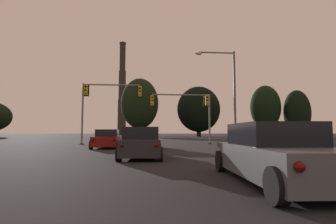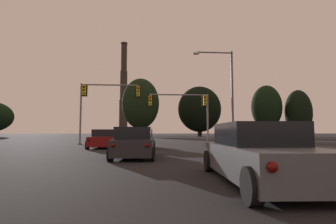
{
  "view_description": "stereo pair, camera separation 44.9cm",
  "coord_description": "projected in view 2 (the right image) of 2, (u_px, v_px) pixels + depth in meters",
  "views": [
    {
      "loc": [
        -0.2,
        -0.24,
        1.19
      ],
      "look_at": [
        4.14,
        48.54,
        5.03
      ],
      "focal_mm": 28.0,
      "sensor_mm": 36.0,
      "label": 1
    },
    {
      "loc": [
        0.25,
        -0.28,
        1.19
      ],
      "look_at": [
        4.14,
        48.54,
        5.03
      ],
      "focal_mm": 28.0,
      "sensor_mm": 36.0,
      "label": 2
    }
  ],
  "objects": [
    {
      "name": "sedan_left_lane_front",
      "position": [
        104.0,
        139.0,
        20.5
      ],
      "size": [
        2.08,
        4.74,
        1.43
      ],
      "rotation": [
        0.0,
        0.0,
        0.02
      ],
      "color": "maroon",
      "rests_on": "ground_plane"
    },
    {
      "name": "sedan_right_lane_third",
      "position": [
        259.0,
        154.0,
        6.25
      ],
      "size": [
        2.2,
        4.78,
        1.43
      ],
      "rotation": [
        0.0,
        0.0,
        -0.05
      ],
      "color": "#4C4F54",
      "rests_on": "ground_plane"
    },
    {
      "name": "hatchback_center_lane_second",
      "position": [
        134.0,
        144.0,
        12.29
      ],
      "size": [
        2.06,
        4.17,
        1.44
      ],
      "rotation": [
        0.0,
        0.0,
        -0.04
      ],
      "color": "#232328",
      "rests_on": "ground_plane"
    },
    {
      "name": "sedan_center_lane_front",
      "position": [
        141.0,
        139.0,
        19.59
      ],
      "size": [
        2.02,
        4.72,
        1.43
      ],
      "rotation": [
        0.0,
        0.0,
        -0.01
      ],
      "color": "#4C4F54",
      "rests_on": "ground_plane"
    },
    {
      "name": "traffic_light_overhead_left",
      "position": [
        101.0,
        98.0,
        26.62
      ],
      "size": [
        6.23,
        0.5,
        6.15
      ],
      "color": "slate",
      "rests_on": "ground_plane"
    },
    {
      "name": "traffic_light_overhead_right",
      "position": [
        187.0,
        105.0,
        27.26
      ],
      "size": [
        6.49,
        0.5,
        5.22
      ],
      "color": "slate",
      "rests_on": "ground_plane"
    },
    {
      "name": "street_lamp",
      "position": [
        226.0,
        87.0,
        23.96
      ],
      "size": [
        3.76,
        0.36,
        8.7
      ],
      "color": "#56565B",
      "rests_on": "ground_plane"
    },
    {
      "name": "smokestack",
      "position": [
        123.0,
        98.0,
        118.86
      ],
      "size": [
        5.96,
        5.96,
        42.57
      ],
      "color": "#2B2722",
      "rests_on": "ground_plane"
    },
    {
      "name": "treeline_far_right",
      "position": [
        200.0,
        109.0,
        77.72
      ],
      "size": [
        12.74,
        11.46,
        14.86
      ],
      "color": "black",
      "rests_on": "ground_plane"
    },
    {
      "name": "treeline_center_right",
      "position": [
        298.0,
        112.0,
        72.06
      ],
      "size": [
        7.26,
        6.53,
        12.93
      ],
      "color": "black",
      "rests_on": "ground_plane"
    },
    {
      "name": "treeline_left_mid",
      "position": [
        267.0,
        107.0,
        72.82
      ],
      "size": [
        8.35,
        7.52,
        14.33
      ],
      "color": "black",
      "rests_on": "ground_plane"
    },
    {
      "name": "treeline_far_left",
      "position": [
        141.0,
        104.0,
        70.67
      ],
      "size": [
        10.02,
        9.02,
        15.8
      ],
      "color": "black",
      "rests_on": "ground_plane"
    }
  ]
}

